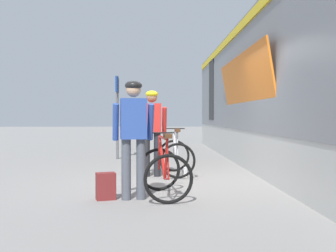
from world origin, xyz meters
The scene contains 8 objects.
ground_plane centered at (0.00, 0.00, 0.00)m, with size 80.00×80.00×0.00m, color gray.
cyclist_near_in_blue centered at (-0.87, -1.54, 1.05)m, with size 0.64×0.37×1.76m.
cyclist_far_in_red centered at (-0.62, 0.70, 1.05)m, with size 0.62×0.32×1.76m.
bicycle_near_red centered at (-0.42, -1.37, 0.40)m, with size 0.84×1.15×0.99m.
bicycle_far_silver centered at (-0.12, 0.90, 0.40)m, with size 0.75×1.10×0.99m.
backpack_on_platform centered at (-1.28, -1.54, 0.20)m, with size 0.28×0.18×0.40m, color maroon.
water_bottle_near_the_bikes centered at (0.06, 0.64, 0.10)m, with size 0.07×0.07×0.20m, color silver.
platform_sign_post centered at (-1.66, 4.06, 1.62)m, with size 0.08×0.70×2.40m.
Camera 1 is at (-0.52, -7.40, 1.24)m, focal length 42.29 mm.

